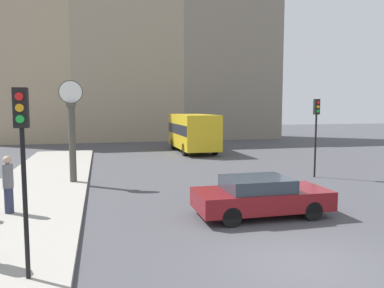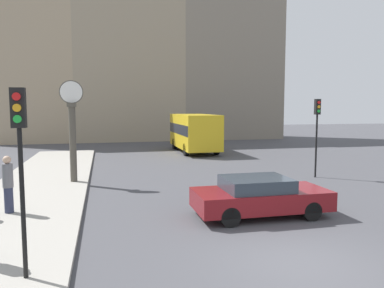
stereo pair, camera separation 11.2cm
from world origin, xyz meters
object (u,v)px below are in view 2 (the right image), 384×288
(bus_distant, at_px, (194,131))
(traffic_light_near, at_px, (20,143))
(street_clock, at_px, (72,131))
(pedestrian_grey_jacket, at_px, (8,184))
(traffic_light_far, at_px, (317,122))
(sedan_car, at_px, (260,196))

(bus_distant, distance_m, traffic_light_near, 22.23)
(traffic_light_near, relative_size, street_clock, 0.82)
(pedestrian_grey_jacket, bearing_deg, traffic_light_far, 16.00)
(bus_distant, xyz_separation_m, pedestrian_grey_jacket, (-9.87, -15.48, -0.58))
(sedan_car, relative_size, traffic_light_far, 1.10)
(bus_distant, distance_m, pedestrian_grey_jacket, 18.37)
(bus_distant, bearing_deg, traffic_light_near, -112.37)
(sedan_car, bearing_deg, pedestrian_grey_jacket, 167.43)
(sedan_car, distance_m, street_clock, 9.19)
(sedan_car, relative_size, traffic_light_near, 1.15)
(sedan_car, relative_size, street_clock, 0.95)
(traffic_light_near, bearing_deg, traffic_light_far, 36.76)
(street_clock, relative_size, pedestrian_grey_jacket, 2.48)
(sedan_car, xyz_separation_m, traffic_light_far, (5.43, 5.55, 2.13))
(pedestrian_grey_jacket, bearing_deg, bus_distant, 57.48)
(bus_distant, relative_size, traffic_light_far, 1.82)
(bus_distant, bearing_deg, pedestrian_grey_jacket, -122.52)
(bus_distant, xyz_separation_m, traffic_light_far, (3.39, -11.68, 1.12))
(bus_distant, distance_m, traffic_light_far, 12.22)
(sedan_car, relative_size, bus_distant, 0.61)
(street_clock, bearing_deg, pedestrian_grey_jacket, -108.89)
(sedan_car, xyz_separation_m, traffic_light_near, (-6.41, -3.29, 2.16))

